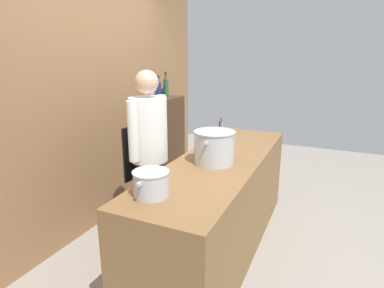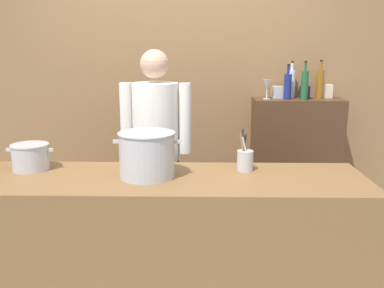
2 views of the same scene
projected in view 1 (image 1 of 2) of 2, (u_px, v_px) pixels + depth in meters
ground_plane at (218, 248)px, 3.03m from camera, size 8.00×8.00×0.00m
brick_back_panel at (90, 84)px, 3.18m from camera, size 4.40×0.10×3.00m
prep_counter at (219, 205)px, 2.91m from camera, size 2.41×0.70×0.90m
bar_cabinet at (162, 145)px, 4.24m from camera, size 0.76×0.32×1.24m
chef at (149, 147)px, 2.90m from camera, size 0.53×0.37×1.66m
stockpot_large at (214, 147)px, 2.64m from camera, size 0.41×0.35×0.28m
stockpot_small at (151, 183)px, 2.03m from camera, size 0.30×0.24×0.17m
utensil_crock at (221, 137)px, 3.25m from camera, size 0.10×0.10×0.27m
wine_bottle_green at (166, 89)px, 4.03m from camera, size 0.06×0.06×0.32m
wine_bottle_clear at (153, 89)px, 4.02m from camera, size 0.07×0.07×0.31m
wine_bottle_amber at (166, 87)px, 4.20m from camera, size 0.06×0.06×0.33m
wine_bottle_cobalt at (159, 91)px, 3.93m from camera, size 0.06×0.06×0.29m
wine_glass_wide at (150, 92)px, 3.79m from camera, size 0.07×0.07×0.16m
spice_tin_silver at (149, 96)px, 3.92m from camera, size 0.09×0.09×0.10m
spice_tin_cream at (164, 91)px, 4.32m from camera, size 0.09×0.09×0.12m
spice_tin_navy at (159, 94)px, 4.13m from camera, size 0.08×0.08×0.11m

